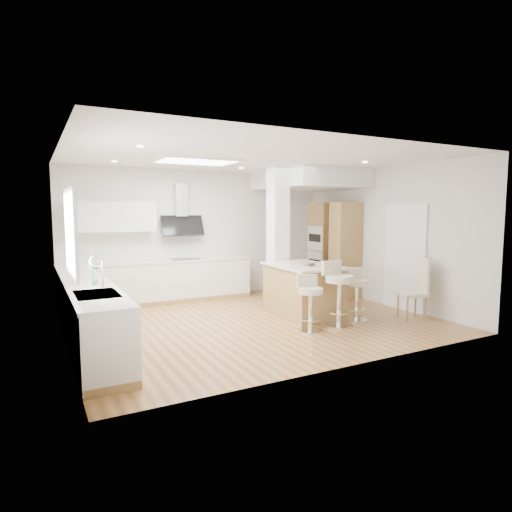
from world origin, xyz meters
TOP-DOWN VIEW (x-y plane):
  - ground at (0.00, 0.00)m, footprint 6.00×6.00m
  - ceiling at (0.00, 0.00)m, footprint 6.00×5.00m
  - wall_back at (0.00, 2.50)m, footprint 6.00×0.04m
  - wall_left at (-3.00, 0.00)m, footprint 0.04×5.00m
  - wall_right at (3.00, 0.00)m, footprint 0.04×5.00m
  - skylight at (-0.79, 0.60)m, footprint 4.10×2.10m
  - window_left at (-2.96, -0.90)m, footprint 0.06×1.28m
  - doorway_right at (2.97, -0.60)m, footprint 0.05×1.00m
  - counter_left at (-2.70, 0.23)m, footprint 0.63×4.50m
  - counter_back at (-0.91, 2.22)m, footprint 3.62×0.63m
  - pillar at (1.05, 0.95)m, footprint 0.35×0.35m
  - soffit at (2.10, 1.40)m, footprint 1.78×2.20m
  - oven_column at (2.68, 1.23)m, footprint 0.63×1.21m
  - peninsula at (1.02, -0.02)m, footprint 1.08×1.58m
  - bar_stool_a at (0.49, -0.99)m, footprint 0.46×0.46m
  - bar_stool_b at (1.08, -0.96)m, footprint 0.55×0.55m
  - bar_stool_c at (1.60, -0.80)m, footprint 0.52×0.52m
  - dining_chair at (2.64, -1.22)m, footprint 0.54×0.54m

SIDE VIEW (x-z plane):
  - ground at x=0.00m, z-range 0.00..0.00m
  - ceiling at x=0.00m, z-range -0.01..0.01m
  - counter_left at x=-2.70m, z-range -0.22..1.13m
  - peninsula at x=1.02m, z-range -0.03..0.98m
  - bar_stool_a at x=0.49m, z-range 0.06..0.95m
  - bar_stool_c at x=1.60m, z-range 0.06..0.97m
  - dining_chair at x=2.64m, z-range 0.04..1.13m
  - bar_stool_b at x=1.08m, z-range 0.07..1.16m
  - counter_back at x=-0.91m, z-range -0.55..1.95m
  - doorway_right at x=2.97m, z-range -0.05..2.05m
  - oven_column at x=2.68m, z-range 0.00..2.10m
  - wall_back at x=0.00m, z-range 0.00..2.80m
  - wall_left at x=-3.00m, z-range 0.00..2.80m
  - wall_right at x=3.00m, z-range 0.00..2.80m
  - pillar at x=1.05m, z-range 0.00..2.80m
  - window_left at x=-2.96m, z-range 1.16..2.23m
  - soffit at x=2.10m, z-range 2.40..2.80m
  - skylight at x=-0.79m, z-range 2.74..2.80m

